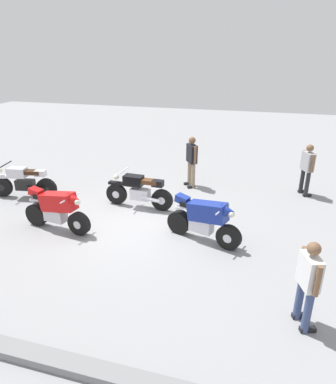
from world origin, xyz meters
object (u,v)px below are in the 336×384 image
object	(u,v)px
motorcycle_silver_cruiser	(24,182)
person_in_black_shirt	(192,158)
person_in_white_shirt	(308,281)
person_in_gray_shirt	(307,167)
motorcycle_red_sportbike	(57,208)
motorcycle_blue_sportbike	(204,219)
motorcycle_black_cruiser	(139,191)

from	to	relation	value
motorcycle_silver_cruiser	person_in_black_shirt	bearing A→B (deg)	-164.61
motorcycle_silver_cruiser	person_in_white_shirt	size ratio (longest dim) A/B	1.30
person_in_gray_shirt	person_in_black_shirt	xyz separation A→B (m)	(3.65, 0.24, 0.04)
motorcycle_silver_cruiser	motorcycle_red_sportbike	size ratio (longest dim) A/B	1.06
motorcycle_blue_sportbike	motorcycle_silver_cruiser	xyz separation A→B (m)	(5.91, -1.13, -0.07)
motorcycle_blue_sportbike	person_in_black_shirt	size ratio (longest dim) A/B	1.11
person_in_white_shirt	motorcycle_red_sportbike	bearing A→B (deg)	142.99
motorcycle_black_cruiser	person_in_white_shirt	bearing A→B (deg)	141.69
person_in_gray_shirt	person_in_white_shirt	world-z (taller)	person_in_gray_shirt
person_in_black_shirt	motorcycle_blue_sportbike	bearing A→B (deg)	72.88
motorcycle_blue_sportbike	person_in_black_shirt	bearing A→B (deg)	125.47
person_in_gray_shirt	person_in_white_shirt	xyz separation A→B (m)	(0.51, 6.05, -0.05)
motorcycle_black_cruiser	person_in_black_shirt	world-z (taller)	person_in_black_shirt
motorcycle_black_cruiser	motorcycle_red_sportbike	bearing A→B (deg)	53.45
person_in_black_shirt	person_in_white_shirt	distance (m)	6.60
motorcycle_black_cruiser	motorcycle_silver_cruiser	xyz separation A→B (m)	(3.74, 0.27, 0.00)
motorcycle_black_cruiser	person_in_black_shirt	size ratio (longest dim) A/B	1.22
motorcycle_blue_sportbike	person_in_black_shirt	world-z (taller)	person_in_black_shirt
motorcycle_blue_sportbike	motorcycle_silver_cruiser	world-z (taller)	motorcycle_blue_sportbike
motorcycle_red_sportbike	motorcycle_silver_cruiser	bearing A→B (deg)	151.98
motorcycle_blue_sportbike	person_in_black_shirt	xyz separation A→B (m)	(1.06, -3.51, 0.39)
motorcycle_silver_cruiser	motorcycle_black_cruiser	bearing A→B (deg)	173.51
motorcycle_red_sportbike	person_in_black_shirt	xyz separation A→B (m)	(-2.64, -3.96, 0.39)
person_in_white_shirt	motorcycle_silver_cruiser	bearing A→B (deg)	137.38
person_in_gray_shirt	motorcycle_black_cruiser	bearing A→B (deg)	-177.73
motorcycle_red_sportbike	person_in_gray_shirt	xyz separation A→B (m)	(-6.29, -4.21, 0.35)
motorcycle_black_cruiser	motorcycle_blue_sportbike	size ratio (longest dim) A/B	1.10
motorcycle_silver_cruiser	person_in_gray_shirt	world-z (taller)	person_in_gray_shirt
person_in_black_shirt	person_in_gray_shirt	bearing A→B (deg)	149.88
person_in_gray_shirt	motorcycle_blue_sportbike	bearing A→B (deg)	-148.52
motorcycle_blue_sportbike	person_in_white_shirt	world-z (taller)	person_in_white_shirt
motorcycle_black_cruiser	person_in_black_shirt	bearing A→B (deg)	-115.11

